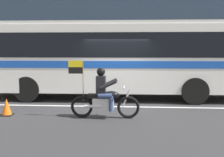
{
  "coord_description": "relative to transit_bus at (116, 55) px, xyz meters",
  "views": [
    {
      "loc": [
        0.5,
        -10.15,
        2.14
      ],
      "look_at": [
        -0.14,
        -0.72,
        1.06
      ],
      "focal_mm": 42.17,
      "sensor_mm": 36.0,
      "label": 1
    }
  ],
  "objects": [
    {
      "name": "ground_plane",
      "position": [
        0.1,
        -1.19,
        -1.88
      ],
      "size": [
        60.0,
        60.0,
        0.0
      ],
      "primitive_type": "plane",
      "color": "#2B2B2D"
    },
    {
      "name": "sidewalk_curb",
      "position": [
        0.1,
        3.91,
        -1.81
      ],
      "size": [
        28.0,
        3.8,
        0.15
      ],
      "primitive_type": "cube",
      "color": "#A39E93",
      "rests_on": "ground_plane"
    },
    {
      "name": "traffic_cone",
      "position": [
        -3.35,
        -3.28,
        -1.63
      ],
      "size": [
        0.36,
        0.36,
        0.55
      ],
      "color": "#EA590F",
      "rests_on": "ground_plane"
    },
    {
      "name": "motorcycle_with_rider",
      "position": [
        -0.19,
        -3.39,
        -1.22
      ],
      "size": [
        2.2,
        0.64,
        1.78
      ],
      "color": "black",
      "rests_on": "ground_plane"
    },
    {
      "name": "lane_center_stripe",
      "position": [
        0.1,
        -1.79,
        -1.88
      ],
      "size": [
        26.6,
        0.14,
        0.01
      ],
      "primitive_type": "cube",
      "color": "silver",
      "rests_on": "ground_plane"
    },
    {
      "name": "fire_hydrant",
      "position": [
        2.33,
        3.11,
        -1.36
      ],
      "size": [
        0.22,
        0.3,
        0.75
      ],
      "color": "gold",
      "rests_on": "sidewalk_curb"
    },
    {
      "name": "transit_bus",
      "position": [
        0.0,
        0.0,
        0.0
      ],
      "size": [
        11.29,
        2.73,
        3.22
      ],
      "color": "white",
      "rests_on": "ground_plane"
    }
  ]
}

